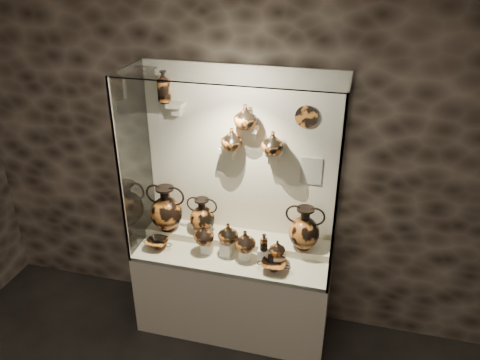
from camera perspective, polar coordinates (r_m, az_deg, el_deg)
name	(u,v)px	position (r m, az deg, el deg)	size (l,w,h in m)	color
wall_back	(242,158)	(4.01, 0.29, 2.75)	(5.00, 0.02, 3.20)	black
plinth	(233,291)	(4.39, -0.81, -13.42)	(1.70, 0.60, 0.80)	beige
front_tier	(233,254)	(4.14, -0.85, -9.01)	(1.68, 0.58, 0.03)	beige
rear_tier	(238,240)	(4.25, -0.22, -7.30)	(1.70, 0.25, 0.10)	beige
back_panel	(242,158)	(4.01, 0.27, 2.72)	(1.70, 0.03, 1.60)	beige
glass_front	(222,190)	(3.48, -2.22, -1.23)	(1.70, 0.01, 1.60)	white
glass_left	(135,162)	(4.02, -12.64, 2.13)	(0.01, 0.60, 1.60)	white
glass_right	(340,186)	(3.62, 12.08, -0.66)	(0.01, 0.60, 1.60)	white
glass_top	(232,74)	(3.46, -1.03, 12.77)	(1.70, 0.60, 0.01)	white
frame_post_left	(120,177)	(3.79, -14.46, 0.34)	(0.02, 0.02, 1.60)	gray
frame_post_right	(336,204)	(3.37, 11.66, -2.85)	(0.02, 0.02, 1.60)	gray
pedestal_a	(207,247)	(4.11, -4.03, -8.20)	(0.09, 0.09, 0.10)	white
pedestal_b	(226,249)	(4.06, -1.73, -8.39)	(0.09, 0.09, 0.13)	white
pedestal_c	(245,254)	(4.04, 0.62, -8.97)	(0.09, 0.09, 0.09)	white
pedestal_d	(263,255)	(4.00, 2.87, -9.12)	(0.09, 0.09, 0.12)	white
pedestal_e	(280,259)	(3.99, 4.86, -9.63)	(0.09, 0.09, 0.08)	white
bracket_ul	(176,105)	(3.95, -7.85, 9.07)	(0.14, 0.12, 0.04)	beige
bracket_ca	(228,149)	(3.93, -1.42, 3.78)	(0.14, 0.12, 0.04)	beige
bracket_cb	(252,129)	(3.81, 1.46, 6.25)	(0.10, 0.12, 0.04)	beige
bracket_cc	(273,154)	(3.85, 4.04, 3.21)	(0.14, 0.12, 0.04)	beige
amphora_left	(166,208)	(4.26, -8.99, -3.42)	(0.34, 0.34, 0.43)	#B15E22
amphora_mid	(202,215)	(4.20, -4.62, -4.32)	(0.27, 0.27, 0.34)	#C16122
amphora_right	(304,228)	(4.00, 7.86, -5.81)	(0.32, 0.32, 0.39)	#B15E22
jug_a	(204,234)	(4.03, -4.40, -6.60)	(0.18, 0.18, 0.18)	#B15E22
jug_b	(228,233)	(3.98, -1.45, -6.49)	(0.17, 0.17, 0.18)	#C16122
jug_c	(245,241)	(3.94, 0.62, -7.44)	(0.18, 0.18, 0.19)	#B15E22
jug_e	(277,248)	(3.93, 4.57, -8.27)	(0.14, 0.14, 0.14)	#B15E22
lekythos_small	(264,241)	(3.90, 2.94, -7.48)	(0.08, 0.08, 0.18)	#C16122
kylix_left	(158,243)	(4.22, -10.02, -7.57)	(0.25, 0.21, 0.10)	#C16122
kylix_right	(274,265)	(3.91, 4.15, -10.27)	(0.27, 0.23, 0.11)	#B15E22
lekythos_tall	(164,85)	(3.91, -9.28, 11.32)	(0.12, 0.12, 0.29)	#B15E22
ovoid_vase_a	(232,139)	(3.84, -1.01, 5.02)	(0.18, 0.18, 0.19)	#C16122
ovoid_vase_b	(245,117)	(3.74, 0.65, 7.75)	(0.19, 0.19, 0.20)	#C16122
ovoid_vase_c	(273,143)	(3.77, 4.00, 4.54)	(0.18, 0.18, 0.19)	#C16122
wall_plate	(307,117)	(3.74, 8.11, 7.65)	(0.18, 0.18, 0.02)	#AB6121
info_placard	(311,171)	(3.92, 8.66, 1.10)	(0.18, 0.01, 0.24)	beige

